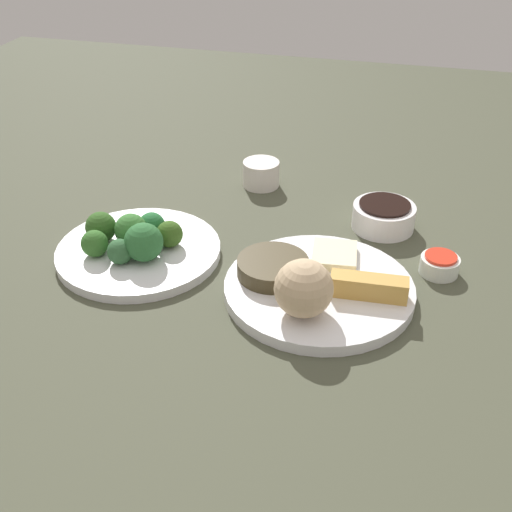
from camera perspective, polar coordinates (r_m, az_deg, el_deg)
The scene contains 19 objects.
tabletop at distance 0.89m, azimuth 3.03°, elevation -3.23°, with size 2.20×2.20×0.02m, color #464936.
main_plate at distance 0.87m, azimuth 5.60°, elevation -2.93°, with size 0.26×0.26×0.02m, color white.
rice_scoop at distance 0.79m, azimuth 4.25°, elevation -2.88°, with size 0.07×0.07×0.07m, color tan.
spring_roll at distance 0.84m, azimuth 9.97°, elevation -2.71°, with size 0.10×0.03×0.03m, color gold.
crab_rangoon_wonton at distance 0.91m, azimuth 6.97°, elevation 0.07°, with size 0.07×0.06×0.01m, color beige.
stir_fry_heap at distance 0.87m, azimuth 1.55°, elevation -0.91°, with size 0.10×0.10×0.02m, color #413720.
broccoli_plate at distance 0.96m, azimuth -10.35°, elevation 0.41°, with size 0.24×0.24×0.01m, color white.
broccoli_floret_0 at distance 0.95m, azimuth -11.02°, elevation 2.29°, with size 0.05×0.05×0.05m, color #377331.
broccoli_floret_1 at distance 0.91m, azimuth -9.94°, elevation 1.21°, with size 0.06×0.06×0.06m, color #2C6933.
broccoli_floret_2 at distance 0.97m, azimuth -13.60°, elevation 2.51°, with size 0.05×0.05×0.05m, color #2E581F.
broccoli_floret_3 at distance 0.97m, azimuth -9.24°, elevation 2.68°, with size 0.04×0.04×0.04m, color #236532.
broccoli_floret_4 at distance 0.94m, azimuth -7.68°, elevation 1.94°, with size 0.04×0.04×0.04m, color #35591C.
broccoli_floret_5 at distance 0.92m, azimuth -11.97°, elevation 0.39°, with size 0.04×0.04×0.04m, color #2F5D34.
broccoli_floret_6 at distance 0.94m, azimuth -14.13°, elevation 1.09°, with size 0.04×0.04×0.04m, color #326626.
soy_sauce_bowl at distance 1.03m, azimuth 11.24°, elevation 3.43°, with size 0.10×0.10×0.04m, color white.
soy_sauce_bowl_liquid at distance 1.02m, azimuth 11.37°, elevation 4.48°, with size 0.08×0.08×0.00m, color black.
sauce_ramekin_sweet_and_sour at distance 0.94m, azimuth 15.96°, elevation -0.81°, with size 0.05×0.05×0.02m, color white.
sauce_ramekin_sweet_and_sour_liquid at distance 0.93m, azimuth 16.09°, elevation -0.07°, with size 0.04×0.04×0.00m, color red.
teacup at distance 1.14m, azimuth 0.46°, elevation 7.31°, with size 0.06×0.06×0.05m, color silver.
Camera 1 is at (0.71, 0.14, 0.53)m, focal length 45.09 mm.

